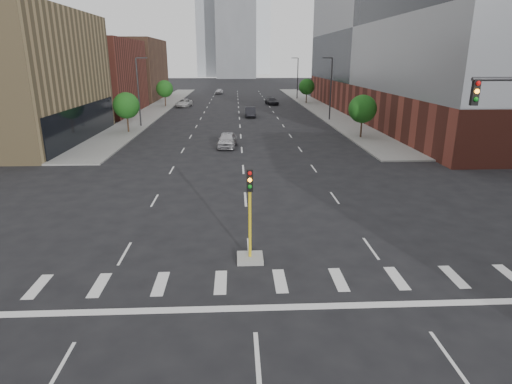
{
  "coord_description": "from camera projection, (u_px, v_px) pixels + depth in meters",
  "views": [
    {
      "loc": [
        -0.57,
        -8.99,
        8.97
      ],
      "look_at": [
        0.4,
        11.6,
        2.5
      ],
      "focal_mm": 30.0,
      "sensor_mm": 36.0,
      "label": 1
    }
  ],
  "objects": [
    {
      "name": "car_distant",
      "position": [
        219.0,
        91.0,
        111.07
      ],
      "size": [
        2.06,
        4.26,
        1.4
      ],
      "primitive_type": "imported",
      "rotation": [
        0.0,
        0.0,
        -0.1
      ],
      "color": "silver",
      "rests_on": "ground"
    },
    {
      "name": "car_far_left",
      "position": [
        184.0,
        103.0,
        82.03
      ],
      "size": [
        2.98,
        5.56,
        1.48
      ],
      "primitive_type": "imported",
      "rotation": [
        0.0,
        0.0,
        -0.1
      ],
      "color": "#B5B5B5",
      "rests_on": "ground"
    },
    {
      "name": "streetlight_left",
      "position": [
        139.0,
        89.0,
        56.82
      ],
      "size": [
        1.6,
        0.22,
        9.07
      ],
      "color": "#2D2D30",
      "rests_on": "ground"
    },
    {
      "name": "tower_right",
      "position": [
        252.0,
        2.0,
        247.54
      ],
      "size": [
        20.0,
        20.0,
        80.0
      ],
      "primitive_type": "cube",
      "color": "#B2B7BC",
      "rests_on": "ground"
    },
    {
      "name": "building_left_far_a",
      "position": [
        73.0,
        77.0,
        71.14
      ],
      "size": [
        20.0,
        22.0,
        12.0
      ],
      "primitive_type": "cube",
      "color": "brown",
      "rests_on": "ground"
    },
    {
      "name": "tree_right_near",
      "position": [
        363.0,
        109.0,
        49.01
      ],
      "size": [
        3.2,
        3.2,
        4.85
      ],
      "color": "#382619",
      "rests_on": "ground"
    },
    {
      "name": "tree_left_near",
      "position": [
        126.0,
        106.0,
        52.52
      ],
      "size": [
        3.2,
        3.2,
        4.85
      ],
      "color": "#382619",
      "rests_on": "ground"
    },
    {
      "name": "car_deep_right",
      "position": [
        272.0,
        101.0,
        85.65
      ],
      "size": [
        2.73,
        5.09,
        1.4
      ],
      "primitive_type": "imported",
      "rotation": [
        0.0,
        0.0,
        0.17
      ],
      "color": "black",
      "rests_on": "ground"
    },
    {
      "name": "tower_left",
      "position": [
        219.0,
        3.0,
        210.1
      ],
      "size": [
        22.0,
        22.0,
        70.0
      ],
      "primitive_type": "cube",
      "color": "#B2B7BC",
      "rests_on": "ground"
    },
    {
      "name": "tower_mid",
      "position": [
        236.0,
        28.0,
        195.3
      ],
      "size": [
        18.0,
        18.0,
        44.0
      ],
      "primitive_type": "cube",
      "color": "slate",
      "rests_on": "ground"
    },
    {
      "name": "tree_left_far",
      "position": [
        165.0,
        89.0,
        81.11
      ],
      "size": [
        3.2,
        3.2,
        4.85
      ],
      "color": "#382619",
      "rests_on": "ground"
    },
    {
      "name": "sidewalk_right_far",
      "position": [
        316.0,
        106.0,
        82.45
      ],
      "size": [
        5.0,
        92.0,
        0.15
      ],
      "primitive_type": "cube",
      "color": "gray",
      "rests_on": "ground"
    },
    {
      "name": "car_near_left",
      "position": [
        227.0,
        140.0,
        44.8
      ],
      "size": [
        2.24,
        4.71,
        1.55
      ],
      "primitive_type": "imported",
      "rotation": [
        0.0,
        0.0,
        -0.09
      ],
      "color": "#B3B2B7",
      "rests_on": "ground"
    },
    {
      "name": "median_traffic_signal",
      "position": [
        250.0,
        241.0,
        19.53
      ],
      "size": [
        1.2,
        1.2,
        4.4
      ],
      "color": "#999993",
      "rests_on": "ground"
    },
    {
      "name": "car_mid_right",
      "position": [
        250.0,
        112.0,
        67.95
      ],
      "size": [
        1.63,
        4.66,
        1.53
      ],
      "primitive_type": "imported",
      "rotation": [
        0.0,
        0.0,
        -0.0
      ],
      "color": "black",
      "rests_on": "ground"
    },
    {
      "name": "streetlight_right_a",
      "position": [
        330.0,
        86.0,
        62.8
      ],
      "size": [
        1.6,
        0.22,
        9.07
      ],
      "color": "#2D2D30",
      "rests_on": "ground"
    },
    {
      "name": "building_left_far_b",
      "position": [
        115.0,
        70.0,
        95.77
      ],
      "size": [
        20.0,
        24.0,
        13.0
      ],
      "primitive_type": "cube",
      "color": "brown",
      "rests_on": "ground"
    },
    {
      "name": "sidewalk_left_far",
      "position": [
        160.0,
        107.0,
        81.1
      ],
      "size": [
        5.0,
        92.0,
        0.15
      ],
      "primitive_type": "cube",
      "color": "gray",
      "rests_on": "ground"
    },
    {
      "name": "building_right_main",
      "position": [
        428.0,
        44.0,
        66.49
      ],
      "size": [
        24.0,
        70.0,
        22.0
      ],
      "color": "brown",
      "rests_on": "ground"
    },
    {
      "name": "tree_right_far",
      "position": [
        307.0,
        87.0,
        87.13
      ],
      "size": [
        3.2,
        3.2,
        4.85
      ],
      "color": "#382619",
      "rests_on": "ground"
    },
    {
      "name": "streetlight_right_b",
      "position": [
        297.0,
        76.0,
        96.15
      ],
      "size": [
        1.6,
        0.22,
        9.07
      ],
      "color": "#2D2D30",
      "rests_on": "ground"
    }
  ]
}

